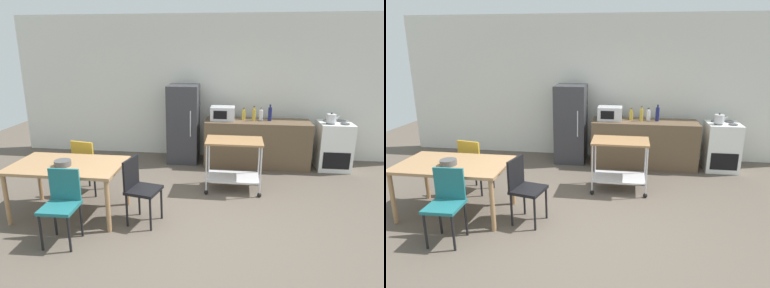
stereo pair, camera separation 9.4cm
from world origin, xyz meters
The scene contains 17 objects.
ground_plane centered at (0.00, 0.00, 0.00)m, with size 12.00×12.00×0.00m, color brown.
back_wall centered at (0.00, 3.20, 1.45)m, with size 8.40×0.12×2.90m, color silver.
kitchen_counter centered at (0.90, 2.60, 0.45)m, with size 2.00×0.64×0.90m, color brown.
dining_table centered at (-1.76, 0.19, 0.67)m, with size 1.50×0.90×0.75m.
chair_black centered at (-0.75, 0.10, 0.52)m, with size 0.47×0.47×0.89m.
chair_mustard centered at (-1.81, 0.91, 0.52)m, with size 0.47×0.47×0.89m.
chair_teal centered at (-1.53, -0.46, 0.52)m, with size 0.41×0.41×0.89m.
stove_oven centered at (2.35, 2.62, 0.45)m, with size 0.60×0.61×0.92m.
refrigerator centered at (-0.55, 2.70, 0.78)m, with size 0.60×0.63×1.55m.
kitchen_cart centered at (0.47, 1.35, 0.57)m, with size 0.91×0.57×0.85m.
microwave centered at (0.23, 2.60, 1.03)m, with size 0.46×0.35×0.26m.
bottle_vinegar centered at (0.64, 2.69, 0.99)m, with size 0.07×0.07×0.23m.
bottle_sesame_oil centered at (0.83, 2.61, 1.02)m, with size 0.07×0.07×0.28m.
bottle_sparkling_water centered at (0.96, 2.67, 1.00)m, with size 0.08×0.08×0.24m.
bottle_wine centered at (1.13, 2.65, 1.03)m, with size 0.07×0.07×0.31m.
fruit_bowl centered at (-1.79, 0.11, 0.79)m, with size 0.22×0.22×0.08m, color #4C4C4C.
kettle centered at (2.23, 2.52, 1.00)m, with size 0.24×0.17×0.19m.
Camera 2 is at (0.58, -3.95, 2.32)m, focal length 32.20 mm.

